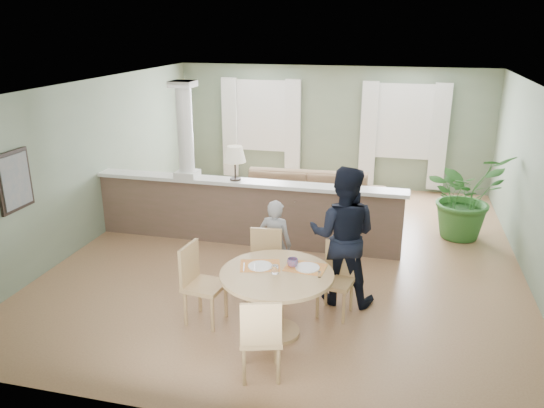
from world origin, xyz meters
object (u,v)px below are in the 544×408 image
(dining_table, at_px, (277,285))
(chair_near, at_px, (261,335))
(chair_far_man, at_px, (337,275))
(man_person, at_px, (343,236))
(chair_side, at_px, (199,280))
(chair_far_boy, at_px, (265,262))
(child_person, at_px, (275,244))
(houseplant, at_px, (465,196))
(sofa, at_px, (304,199))

(dining_table, relative_size, chair_near, 1.38)
(chair_near, bearing_deg, chair_far_man, -127.59)
(man_person, bearing_deg, dining_table, 59.27)
(dining_table, xyz_separation_m, chair_side, (-1.01, 0.05, -0.08))
(chair_side, height_order, man_person, man_person)
(chair_far_boy, distance_m, chair_near, 1.73)
(chair_far_boy, xyz_separation_m, child_person, (0.05, 0.39, 0.11))
(chair_far_boy, bearing_deg, child_person, 77.37)
(chair_side, xyz_separation_m, child_person, (0.70, 1.12, 0.09))
(chair_near, height_order, child_person, child_person)
(dining_table, height_order, chair_far_boy, chair_far_boy)
(houseplant, distance_m, chair_near, 5.26)
(chair_far_man, bearing_deg, chair_near, -100.38)
(chair_side, bearing_deg, dining_table, -86.00)
(chair_far_man, relative_size, chair_near, 0.97)
(sofa, height_order, man_person, man_person)
(sofa, height_order, child_person, child_person)
(chair_far_man, xyz_separation_m, chair_near, (-0.59, -1.58, 0.02))
(chair_far_man, height_order, child_person, child_person)
(houseplant, height_order, chair_far_boy, houseplant)
(dining_table, distance_m, man_person, 1.23)
(chair_side, distance_m, child_person, 1.32)
(chair_far_man, bearing_deg, man_person, 96.92)
(chair_far_man, height_order, chair_side, chair_side)
(sofa, height_order, chair_side, chair_side)
(dining_table, relative_size, chair_side, 1.32)
(chair_far_man, bearing_deg, dining_table, -122.54)
(sofa, bearing_deg, houseplant, -4.72)
(man_person, bearing_deg, sofa, -68.00)
(chair_side, bearing_deg, chair_near, -125.21)
(chair_near, bearing_deg, child_person, -97.64)
(chair_far_man, distance_m, man_person, 0.53)
(dining_table, bearing_deg, houseplant, 57.37)
(dining_table, height_order, chair_near, chair_near)
(chair_far_man, bearing_deg, child_person, 162.25)
(chair_far_boy, distance_m, chair_far_man, 0.99)
(houseplant, height_order, chair_side, houseplant)
(chair_far_boy, bearing_deg, sofa, 85.28)
(dining_table, xyz_separation_m, chair_near, (0.04, -0.90, -0.11))
(chair_near, xyz_separation_m, man_person, (0.61, 1.90, 0.40))
(chair_far_boy, xyz_separation_m, man_person, (1.00, 0.22, 0.40))
(chair_side, bearing_deg, chair_far_boy, -34.68)
(chair_near, xyz_separation_m, child_person, (-0.35, 2.07, 0.11))
(dining_table, relative_size, man_person, 0.71)
(houseplant, bearing_deg, chair_side, -132.61)
(dining_table, distance_m, chair_near, 0.91)
(dining_table, bearing_deg, chair_far_boy, 114.56)
(chair_far_boy, height_order, chair_far_man, chair_far_boy)
(sofa, xyz_separation_m, dining_table, (0.40, -3.87, 0.20))
(houseplant, height_order, man_person, man_person)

